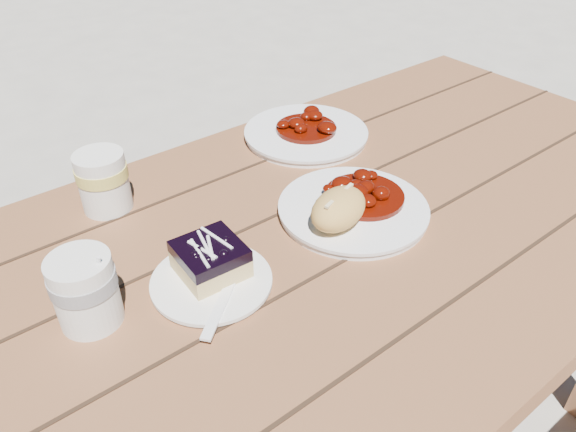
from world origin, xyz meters
TOP-DOWN VIEW (x-y plane):
  - picnic_table at (0.00, -0.00)m, footprint 2.00×1.55m
  - main_plate at (0.26, 0.00)m, footprint 0.25×0.25m
  - goulash_stew at (0.29, 0.01)m, footprint 0.14×0.14m
  - bread_roll at (0.21, -0.02)m, footprint 0.13×0.11m
  - dessert_plate at (-0.02, 0.00)m, footprint 0.17×0.17m
  - blueberry_cake at (-0.01, 0.02)m, footprint 0.10×0.10m
  - fork_dessert at (-0.04, -0.05)m, footprint 0.14×0.12m
  - coffee_cup at (-0.19, 0.04)m, footprint 0.08×0.08m
  - second_plate at (0.38, 0.27)m, footprint 0.25×0.25m
  - second_stew at (0.38, 0.27)m, footprint 0.13×0.13m
  - second_cup at (-0.06, 0.28)m, footprint 0.08×0.08m

SIDE VIEW (x-z plane):
  - picnic_table at x=0.00m, z-range 0.21..0.96m
  - dessert_plate at x=-0.02m, z-range 0.75..0.76m
  - main_plate at x=0.26m, z-range 0.75..0.77m
  - second_plate at x=0.38m, z-range 0.75..0.77m
  - fork_dessert at x=-0.04m, z-range 0.76..0.76m
  - blueberry_cake at x=-0.01m, z-range 0.76..0.81m
  - goulash_stew at x=0.29m, z-range 0.77..0.81m
  - second_stew at x=0.38m, z-range 0.77..0.81m
  - bread_roll at x=0.21m, z-range 0.77..0.83m
  - coffee_cup at x=-0.19m, z-range 0.75..0.86m
  - second_cup at x=-0.06m, z-range 0.75..0.86m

